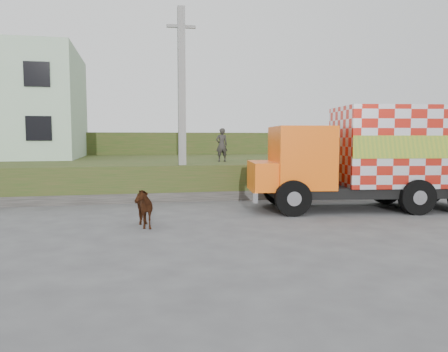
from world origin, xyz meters
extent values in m
plane|color=#474749|center=(0.00, 0.00, 0.00)|extent=(120.00, 120.00, 0.00)
cube|color=#294818|center=(0.00, 10.00, 0.75)|extent=(40.00, 12.00, 1.50)
cube|color=#294818|center=(0.00, 22.00, 1.50)|extent=(40.00, 12.00, 3.00)
cube|color=#595651|center=(-2.00, 4.20, 0.20)|extent=(16.00, 0.50, 0.40)
cube|color=gray|center=(-1.00, 4.60, 4.00)|extent=(0.30, 0.30, 8.00)
cube|color=gray|center=(-1.00, 4.60, 7.20)|extent=(1.20, 0.12, 0.12)
cube|color=black|center=(5.60, 0.87, 0.72)|extent=(7.81, 3.48, 0.39)
cube|color=#FF600D|center=(2.96, 1.25, 1.94)|extent=(2.34, 2.81, 2.22)
cube|color=#FF600D|center=(1.70, 1.43, 1.28)|extent=(1.43, 2.46, 1.00)
cube|color=silver|center=(6.91, 0.69, 2.33)|extent=(5.43, 3.35, 2.88)
cube|color=yellow|center=(6.72, -0.65, 2.33)|extent=(5.06, 0.76, 0.78)
cube|color=yellow|center=(7.10, 2.03, 2.33)|extent=(5.06, 0.76, 0.78)
cube|color=silver|center=(1.15, 1.50, 0.61)|extent=(0.52, 2.55, 0.33)
cylinder|color=black|center=(2.23, 0.06, 0.61)|extent=(1.26, 0.56, 1.22)
cylinder|color=black|center=(2.59, 2.59, 0.61)|extent=(1.26, 0.56, 1.22)
cylinder|color=black|center=(6.52, -0.55, 0.61)|extent=(1.26, 0.56, 1.22)
cylinder|color=black|center=(6.87, 1.98, 0.61)|extent=(1.26, 0.56, 1.22)
cylinder|color=black|center=(8.63, 1.73, 0.61)|extent=(1.26, 0.56, 1.22)
imported|color=black|center=(-2.83, -0.74, 0.60)|extent=(0.91, 1.51, 1.19)
imported|color=#2F2C2A|center=(1.15, 6.81, 2.30)|extent=(0.63, 0.47, 1.60)
camera|label=1|loc=(-3.03, -13.75, 2.64)|focal=35.00mm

